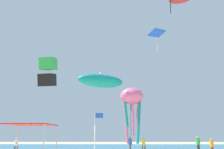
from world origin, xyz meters
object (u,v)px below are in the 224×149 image
person_central (144,144)px  kite_diamond_blue (157,34)px  kite_octopus_pink (132,99)px  person_leftmost (130,143)px  kite_inflatable_teal (101,81)px  person_near_tent (198,143)px  canopy_tent (30,126)px  person_rightmost (212,145)px  banner_flag (96,132)px  person_far_shore (16,144)px  kite_box_green (48,72)px

person_central → kite_diamond_blue: (3.61, 9.35, 17.15)m
kite_octopus_pink → kite_diamond_blue: (4.59, 4.82, 11.45)m
person_leftmost → kite_inflatable_teal: size_ratio=0.28×
person_leftmost → person_central: person_leftmost is taller
kite_diamond_blue → person_near_tent: bearing=75.9°
person_near_tent → canopy_tent: bearing=125.5°
person_near_tent → person_rightmost: bearing=-170.9°
banner_flag → person_leftmost: bearing=75.7°
person_far_shore → kite_diamond_blue: kite_diamond_blue is taller
person_far_shore → kite_inflatable_teal: size_ratio=0.26×
person_far_shore → kite_box_green: size_ratio=0.53×
person_rightmost → kite_inflatable_teal: (-11.47, 5.19, 7.73)m
person_central → person_far_shore: bearing=-178.5°
person_far_shore → banner_flag: 15.02m
banner_flag → kite_octopus_pink: (3.46, 15.78, 4.57)m
kite_octopus_pink → person_far_shore: bearing=167.2°
person_near_tent → kite_diamond_blue: bearing=11.6°
canopy_tent → banner_flag: (4.47, 0.49, -0.43)m
canopy_tent → kite_diamond_blue: (12.52, 21.09, 15.59)m
person_rightmost → kite_octopus_pink: (-7.42, 7.65, 5.70)m
kite_inflatable_teal → kite_octopus_pink: bearing=6.9°
person_central → kite_inflatable_teal: bearing=158.8°
person_far_shore → kite_octopus_pink: size_ratio=0.22×
person_far_shore → kite_box_green: 10.04m
canopy_tent → person_near_tent: canopy_tent is taller
canopy_tent → kite_inflatable_teal: size_ratio=0.53×
kite_octopus_pink → kite_box_green: bearing=-162.6°
person_central → kite_inflatable_teal: 9.45m
banner_flag → canopy_tent: bearing=-173.7°
person_leftmost → kite_box_green: kite_box_green is taller
banner_flag → kite_inflatable_teal: size_ratio=0.54×
canopy_tent → person_central: 14.82m
person_leftmost → kite_box_green: 12.26m
banner_flag → kite_diamond_blue: size_ratio=1.02×
kite_inflatable_teal → person_leftmost: bearing=-50.5°
person_near_tent → kite_diamond_blue: kite_diamond_blue is taller
person_rightmost → kite_inflatable_teal: bearing=119.9°
canopy_tent → kite_box_green: bearing=97.6°
kite_diamond_blue → banner_flag: bearing=41.2°
banner_flag → kite_octopus_pink: bearing=77.6°
person_rightmost → person_central: bearing=118.5°
banner_flag → kite_box_green: (-5.29, 5.66, 5.84)m
person_central → kite_octopus_pink: (-0.97, 4.54, 5.70)m
person_leftmost → kite_octopus_pink: size_ratio=0.24×
person_near_tent → banner_flag: 15.00m
person_rightmost → person_far_shore: person_far_shore is taller
person_leftmost → canopy_tent: bearing=-23.0°
kite_octopus_pink → person_central: bearing=-109.6°
person_rightmost → kite_inflatable_teal: 14.77m
person_near_tent → person_leftmost: size_ratio=1.02×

